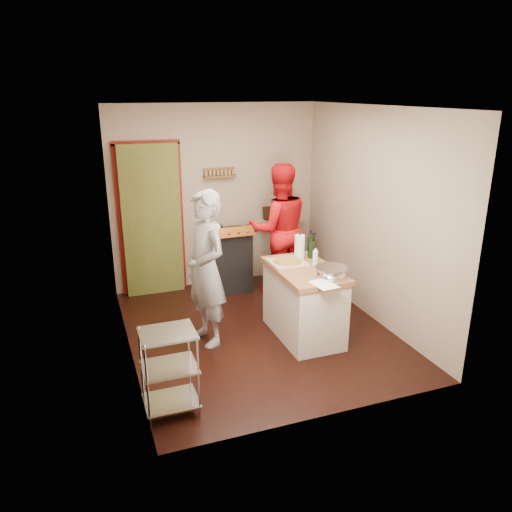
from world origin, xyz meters
The scene contains 10 objects.
floor centered at (0.00, 0.00, 0.00)m, with size 3.50×3.50×0.00m, color black.
back_wall centered at (-0.64, 1.78, 1.13)m, with size 3.00×0.44×2.60m.
left_wall centered at (-1.50, 0.00, 1.30)m, with size 0.04×3.50×2.60m, color gray.
right_wall centered at (1.50, 0.00, 1.30)m, with size 0.04×3.50×2.60m, color gray.
ceiling centered at (0.00, 0.00, 2.61)m, with size 3.00×3.50×0.02m, color white.
stove centered at (0.05, 1.42, 0.45)m, with size 0.60×0.63×1.00m.
wire_shelving centered at (-1.28, -1.20, 0.44)m, with size 0.48×0.40×0.80m.
island centered at (0.47, -0.28, 0.45)m, with size 0.66×1.24×1.15m.
person_stripe centered at (-0.63, -0.02, 0.88)m, with size 0.64×0.42×1.77m, color #BABBC0.
person_red centered at (0.72, 1.12, 0.91)m, with size 0.89×0.69×1.83m, color red.
Camera 1 is at (-1.88, -5.08, 2.78)m, focal length 35.00 mm.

